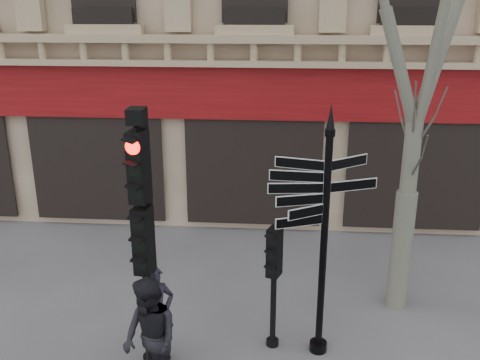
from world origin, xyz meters
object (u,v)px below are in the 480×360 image
object	(u,v)px
traffic_signal_secondary	(274,265)
pedestrian_a	(157,315)
fingerpost	(327,194)
traffic_signal_main	(143,212)
pedestrian_b	(150,340)

from	to	relation	value
traffic_signal_secondary	pedestrian_a	world-z (taller)	traffic_signal_secondary
fingerpost	traffic_signal_main	size ratio (longest dim) A/B	1.00
traffic_signal_main	traffic_signal_secondary	world-z (taller)	traffic_signal_main
pedestrian_a	pedestrian_b	size ratio (longest dim) A/B	0.88
traffic_signal_secondary	pedestrian_b	xyz separation A→B (m)	(-1.79, -1.36, -0.60)
traffic_signal_secondary	pedestrian_b	bearing A→B (deg)	-121.58
fingerpost	pedestrian_a	size ratio (longest dim) A/B	2.49
pedestrian_a	traffic_signal_secondary	bearing A→B (deg)	-23.14
traffic_signal_main	traffic_signal_secondary	size ratio (longest dim) A/B	1.91
fingerpost	pedestrian_b	xyz separation A→B (m)	(-2.58, -1.27, -1.90)
fingerpost	traffic_signal_secondary	xyz separation A→B (m)	(-0.78, 0.09, -1.30)
traffic_signal_main	pedestrian_a	world-z (taller)	traffic_signal_main
pedestrian_b	pedestrian_a	bearing A→B (deg)	144.16
traffic_signal_main	pedestrian_b	world-z (taller)	traffic_signal_main
traffic_signal_main	pedestrian_b	xyz separation A→B (m)	(0.19, -0.71, -1.73)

